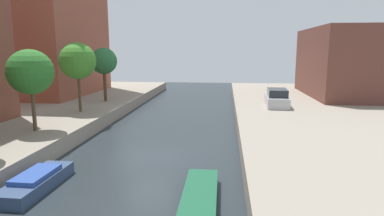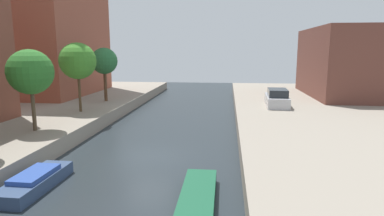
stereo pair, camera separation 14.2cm
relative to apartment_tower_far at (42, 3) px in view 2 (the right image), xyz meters
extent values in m
plane|color=#232B30|center=(16.00, -17.79, -10.90)|extent=(84.00, 84.00, 0.00)
cube|color=brown|center=(0.00, 0.00, 0.00)|extent=(10.00, 13.48, 19.80)
cube|color=brown|center=(34.00, 1.65, -6.32)|extent=(10.00, 13.26, 7.17)
cylinder|color=brown|center=(8.57, -16.59, -8.58)|extent=(0.23, 0.23, 2.64)
sphere|color=#2D7129|center=(8.57, -16.59, -6.32)|extent=(2.69, 2.69, 2.69)
cylinder|color=brown|center=(8.57, -10.30, -8.39)|extent=(0.20, 0.20, 3.03)
sphere|color=#40882B|center=(8.57, -10.30, -5.88)|extent=(2.86, 2.86, 2.86)
cylinder|color=brown|center=(8.57, -4.76, -8.41)|extent=(0.30, 0.30, 2.98)
sphere|color=#2C6D3B|center=(8.57, -4.76, -6.05)|extent=(2.49, 2.49, 2.49)
cube|color=#B7B7BC|center=(24.62, -5.73, -9.46)|extent=(2.03, 4.75, 0.88)
cube|color=#1E2328|center=(24.62, -6.08, -8.70)|extent=(1.71, 2.64, 0.64)
cube|color=#33476B|center=(12.16, -22.51, -10.63)|extent=(1.41, 4.07, 0.55)
cube|color=#2D4C9E|center=(12.16, -22.50, -10.25)|extent=(1.18, 2.25, 0.20)
cube|color=#195638|center=(19.22, -23.16, -10.63)|extent=(1.34, 4.59, 0.54)
camera|label=1|loc=(20.14, -34.88, -5.03)|focal=30.47mm
camera|label=2|loc=(20.28, -34.86, -5.03)|focal=30.47mm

